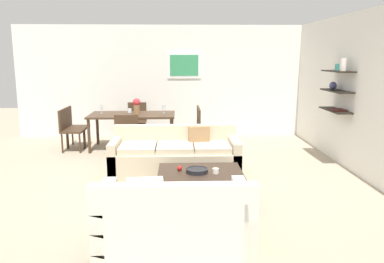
{
  "coord_description": "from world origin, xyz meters",
  "views": [
    {
      "loc": [
        0.02,
        -6.01,
        1.96
      ],
      "look_at": [
        0.24,
        0.2,
        0.75
      ],
      "focal_mm": 36.2,
      "sensor_mm": 36.0,
      "label": 1
    }
  ],
  "objects_px": {
    "wine_glass_right_far": "(164,107)",
    "wine_glass_left_far": "(101,108)",
    "loveseat_white": "(174,218)",
    "dining_chair_left_far": "(74,124)",
    "decorative_bowl": "(197,170)",
    "dining_chair_right_far": "(193,123)",
    "wine_glass_foot": "(130,111)",
    "sofa_beige": "(175,157)",
    "dining_table": "(132,117)",
    "candle_jar": "(216,171)",
    "apple_on_coffee_table": "(180,168)",
    "coffee_table": "(200,185)",
    "dining_chair_right_near": "(194,127)",
    "dining_chair_foot": "(127,133)",
    "centerpiece_vase": "(137,105)",
    "dining_chair_left_near": "(68,127)",
    "dining_chair_head": "(137,119)"
  },
  "relations": [
    {
      "from": "wine_glass_left_far",
      "to": "decorative_bowl",
      "type": "bearing_deg",
      "value": -59.16
    },
    {
      "from": "dining_chair_right_near",
      "to": "apple_on_coffee_table",
      "type": "bearing_deg",
      "value": -96.4
    },
    {
      "from": "loveseat_white",
      "to": "wine_glass_foot",
      "type": "distance_m",
      "value": 4.13
    },
    {
      "from": "sofa_beige",
      "to": "decorative_bowl",
      "type": "xyz_separation_m",
      "value": [
        0.31,
        -1.21,
        0.12
      ]
    },
    {
      "from": "dining_chair_head",
      "to": "loveseat_white",
      "type": "bearing_deg",
      "value": -79.99
    },
    {
      "from": "decorative_bowl",
      "to": "dining_chair_left_far",
      "type": "bearing_deg",
      "value": 127.69
    },
    {
      "from": "coffee_table",
      "to": "dining_chair_right_near",
      "type": "bearing_deg",
      "value": 89.55
    },
    {
      "from": "dining_table",
      "to": "apple_on_coffee_table",
      "type": "bearing_deg",
      "value": -71.46
    },
    {
      "from": "sofa_beige",
      "to": "loveseat_white",
      "type": "height_order",
      "value": "same"
    },
    {
      "from": "wine_glass_right_far",
      "to": "candle_jar",
      "type": "bearing_deg",
      "value": -75.83
    },
    {
      "from": "dining_chair_left_near",
      "to": "dining_table",
      "type": "bearing_deg",
      "value": 9.39
    },
    {
      "from": "dining_chair_left_far",
      "to": "decorative_bowl",
      "type": "bearing_deg",
      "value": -52.31
    },
    {
      "from": "candle_jar",
      "to": "wine_glass_right_far",
      "type": "distance_m",
      "value": 3.38
    },
    {
      "from": "dining_chair_right_far",
      "to": "wine_glass_left_far",
      "type": "bearing_deg",
      "value": -177.18
    },
    {
      "from": "coffee_table",
      "to": "dining_chair_foot",
      "type": "distance_m",
      "value": 2.56
    },
    {
      "from": "apple_on_coffee_table",
      "to": "dining_chair_foot",
      "type": "distance_m",
      "value": 2.32
    },
    {
      "from": "dining_table",
      "to": "dining_chair_left_far",
      "type": "relative_size",
      "value": 2.05
    },
    {
      "from": "candle_jar",
      "to": "apple_on_coffee_table",
      "type": "relative_size",
      "value": 1.24
    },
    {
      "from": "dining_table",
      "to": "wine_glass_foot",
      "type": "height_order",
      "value": "wine_glass_foot"
    },
    {
      "from": "sofa_beige",
      "to": "dining_table",
      "type": "relative_size",
      "value": 1.18
    },
    {
      "from": "sofa_beige",
      "to": "dining_table",
      "type": "bearing_deg",
      "value": 116.52
    },
    {
      "from": "coffee_table",
      "to": "dining_chair_left_near",
      "type": "height_order",
      "value": "dining_chair_left_near"
    },
    {
      "from": "decorative_bowl",
      "to": "dining_chair_right_far",
      "type": "height_order",
      "value": "dining_chair_right_far"
    },
    {
      "from": "apple_on_coffee_table",
      "to": "dining_table",
      "type": "height_order",
      "value": "dining_table"
    },
    {
      "from": "decorative_bowl",
      "to": "dining_chair_left_near",
      "type": "xyz_separation_m",
      "value": [
        -2.55,
        2.87,
        0.09
      ]
    },
    {
      "from": "dining_chair_left_far",
      "to": "centerpiece_vase",
      "type": "height_order",
      "value": "centerpiece_vase"
    },
    {
      "from": "loveseat_white",
      "to": "centerpiece_vase",
      "type": "height_order",
      "value": "centerpiece_vase"
    },
    {
      "from": "decorative_bowl",
      "to": "dining_table",
      "type": "bearing_deg",
      "value": 111.91
    },
    {
      "from": "dining_chair_left_far",
      "to": "wine_glass_foot",
      "type": "xyz_separation_m",
      "value": [
        1.31,
        -0.64,
        0.37
      ]
    },
    {
      "from": "dining_chair_right_far",
      "to": "wine_glass_foot",
      "type": "bearing_deg",
      "value": -154.03
    },
    {
      "from": "wine_glass_foot",
      "to": "candle_jar",
      "type": "bearing_deg",
      "value": -61.15
    },
    {
      "from": "candle_jar",
      "to": "dining_chair_left_far",
      "type": "relative_size",
      "value": 0.1
    },
    {
      "from": "dining_chair_left_far",
      "to": "wine_glass_foot",
      "type": "relative_size",
      "value": 5.11
    },
    {
      "from": "wine_glass_foot",
      "to": "centerpiece_vase",
      "type": "distance_m",
      "value": 0.44
    },
    {
      "from": "decorative_bowl",
      "to": "sofa_beige",
      "type": "bearing_deg",
      "value": 104.22
    },
    {
      "from": "sofa_beige",
      "to": "candle_jar",
      "type": "xyz_separation_m",
      "value": [
        0.56,
        -1.26,
        0.12
      ]
    },
    {
      "from": "dining_chair_left_far",
      "to": "wine_glass_foot",
      "type": "distance_m",
      "value": 1.5
    },
    {
      "from": "candle_jar",
      "to": "wine_glass_right_far",
      "type": "bearing_deg",
      "value": 104.17
    },
    {
      "from": "decorative_bowl",
      "to": "coffee_table",
      "type": "bearing_deg",
      "value": 11.07
    },
    {
      "from": "wine_glass_right_far",
      "to": "wine_glass_left_far",
      "type": "bearing_deg",
      "value": 180.0
    },
    {
      "from": "sofa_beige",
      "to": "dining_chair_left_far",
      "type": "distance_m",
      "value": 3.07
    },
    {
      "from": "dining_table",
      "to": "dining_chair_left_far",
      "type": "xyz_separation_m",
      "value": [
        -1.31,
        0.22,
        -0.18
      ]
    },
    {
      "from": "dining_chair_right_far",
      "to": "dining_chair_left_far",
      "type": "relative_size",
      "value": 1.0
    },
    {
      "from": "loveseat_white",
      "to": "decorative_bowl",
      "type": "height_order",
      "value": "loveseat_white"
    },
    {
      "from": "dining_chair_left_near",
      "to": "loveseat_white",
      "type": "bearing_deg",
      "value": -61.83
    },
    {
      "from": "sofa_beige",
      "to": "dining_chair_head",
      "type": "height_order",
      "value": "dining_chair_head"
    },
    {
      "from": "loveseat_white",
      "to": "dining_chair_left_near",
      "type": "bearing_deg",
      "value": 118.17
    },
    {
      "from": "coffee_table",
      "to": "dining_table",
      "type": "distance_m",
      "value": 3.37
    },
    {
      "from": "centerpiece_vase",
      "to": "dining_chair_head",
      "type": "bearing_deg",
      "value": 96.29
    },
    {
      "from": "loveseat_white",
      "to": "dining_chair_left_far",
      "type": "xyz_separation_m",
      "value": [
        -2.24,
        4.62,
        0.21
      ]
    }
  ]
}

